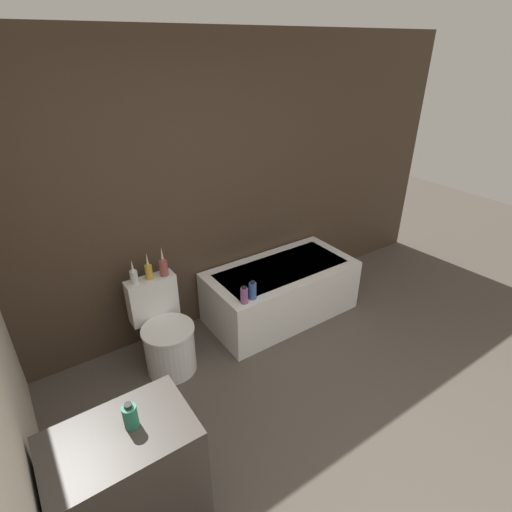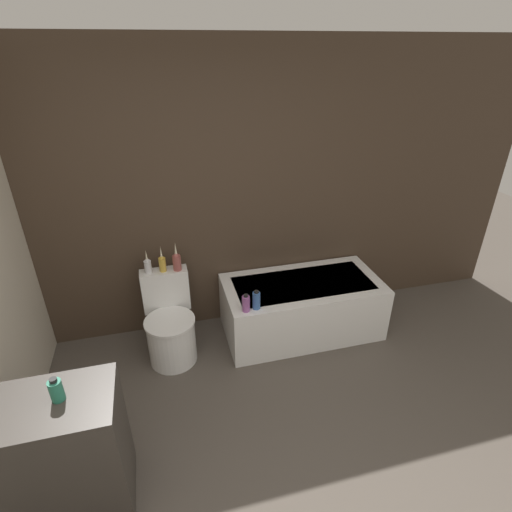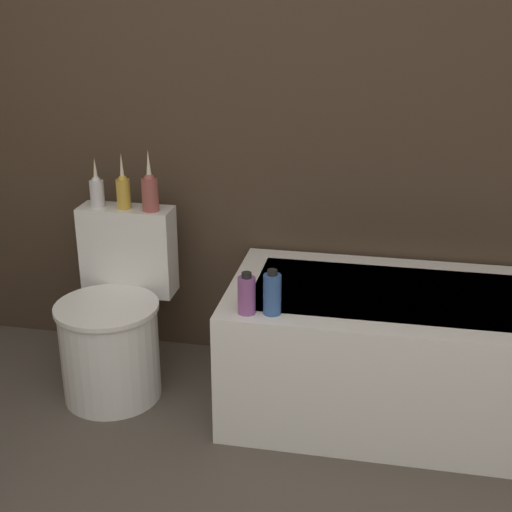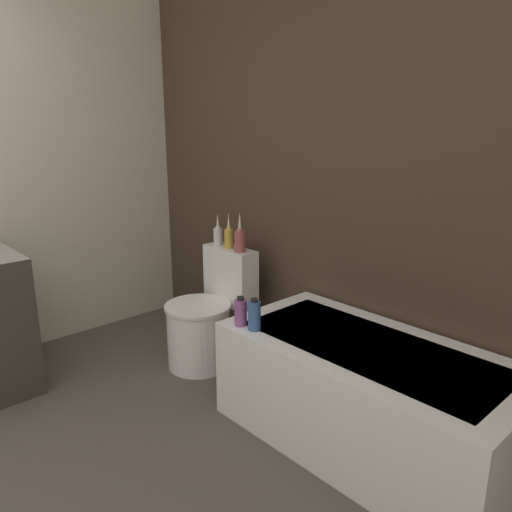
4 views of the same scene
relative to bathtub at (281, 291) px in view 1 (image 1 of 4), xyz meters
The scene contains 10 objects.
wall_back_tiled 1.39m from the bathtub, 153.46° to the left, with size 6.40×0.06×2.60m.
bathtub is the anchor object (origin of this frame).
toilet 1.25m from the bathtub, behind, with size 0.43×0.57×0.76m.
vanity_counter 2.30m from the bathtub, 147.51° to the right, with size 0.71×0.46×0.84m.
soap_bottle_glass 2.31m from the bathtub, 146.76° to the right, with size 0.07×0.07×0.15m.
vase_gold 1.49m from the bathtub, behind, with size 0.06×0.06×0.22m.
vase_silver 1.38m from the bathtub, behind, with size 0.06×0.06×0.24m.
vase_bronze 1.27m from the bathtub, behind, with size 0.07×0.07×0.26m.
shampoo_bottle_tall 0.76m from the bathtub, 154.88° to the right, with size 0.07×0.07×0.16m.
shampoo_bottle_short 0.69m from the bathtub, 152.23° to the right, with size 0.07×0.07×0.17m.
Camera 1 is at (-1.26, -0.65, 2.48)m, focal length 28.00 mm.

